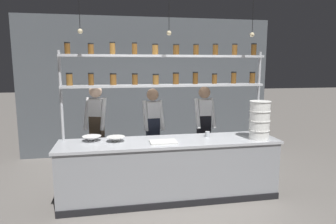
{
  "coord_description": "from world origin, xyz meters",
  "views": [
    {
      "loc": [
        -0.85,
        -4.37,
        2.06
      ],
      "look_at": [
        0.01,
        0.2,
        1.33
      ],
      "focal_mm": 32.0,
      "sensor_mm": 36.0,
      "label": 1
    }
  ],
  "objects": [
    {
      "name": "chef_right",
      "position": [
        0.78,
        0.76,
        0.97
      ],
      "size": [
        0.36,
        0.3,
        1.68
      ],
      "rotation": [
        0.0,
        0.0,
        0.02
      ],
      "color": "black",
      "rests_on": "ground_plane"
    },
    {
      "name": "prep_counter",
      "position": [
        0.0,
        -0.0,
        0.46
      ],
      "size": [
        3.36,
        0.76,
        0.92
      ],
      "color": "gray",
      "rests_on": "ground_plane"
    },
    {
      "name": "spice_shelf_unit",
      "position": [
        0.0,
        0.33,
        1.92
      ],
      "size": [
        3.25,
        0.28,
        2.41
      ],
      "color": "#ADAFB5",
      "rests_on": "ground_plane"
    },
    {
      "name": "chef_center",
      "position": [
        -0.15,
        0.8,
        0.95
      ],
      "size": [
        0.38,
        0.3,
        1.65
      ],
      "rotation": [
        0.0,
        0.0,
        0.08
      ],
      "color": "black",
      "rests_on": "ground_plane"
    },
    {
      "name": "cutting_board",
      "position": [
        -0.12,
        -0.11,
        0.93
      ],
      "size": [
        0.4,
        0.26,
        0.02
      ],
      "color": "silver",
      "rests_on": "prep_counter"
    },
    {
      "name": "prep_bowl_near_left",
      "position": [
        -0.81,
        0.08,
        0.96
      ],
      "size": [
        0.28,
        0.28,
        0.08
      ],
      "color": "silver",
      "rests_on": "prep_counter"
    },
    {
      "name": "serving_cup_front",
      "position": [
        0.64,
        0.13,
        0.96
      ],
      "size": [
        0.07,
        0.07,
        0.09
      ],
      "color": "#B2B7BC",
      "rests_on": "prep_counter"
    },
    {
      "name": "chef_left",
      "position": [
        -1.12,
        0.84,
        1.0
      ],
      "size": [
        0.42,
        0.35,
        1.73
      ],
      "rotation": [
        0.0,
        0.0,
        -0.29
      ],
      "color": "black",
      "rests_on": "ground_plane"
    },
    {
      "name": "prep_bowl_center_front",
      "position": [
        -1.17,
        0.18,
        0.96
      ],
      "size": [
        0.29,
        0.29,
        0.08
      ],
      "color": "white",
      "rests_on": "prep_counter"
    },
    {
      "name": "back_wall",
      "position": [
        0.0,
        2.54,
        1.56
      ],
      "size": [
        5.76,
        0.12,
        3.12
      ],
      "primitive_type": "cube",
      "color": "#4C5156",
      "rests_on": "ground_plane"
    },
    {
      "name": "ground_plane",
      "position": [
        0.0,
        0.0,
        0.0
      ],
      "size": [
        40.0,
        40.0,
        0.0
      ],
      "primitive_type": "plane",
      "color": "slate"
    },
    {
      "name": "pendant_light_row",
      "position": [
        0.01,
        0.0,
        2.54
      ],
      "size": [
        2.6,
        0.07,
        0.59
      ],
      "color": "black"
    },
    {
      "name": "container_stack",
      "position": [
        1.38,
        -0.17,
        1.22
      ],
      "size": [
        0.32,
        0.32,
        0.6
      ],
      "color": "white",
      "rests_on": "prep_counter"
    }
  ]
}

